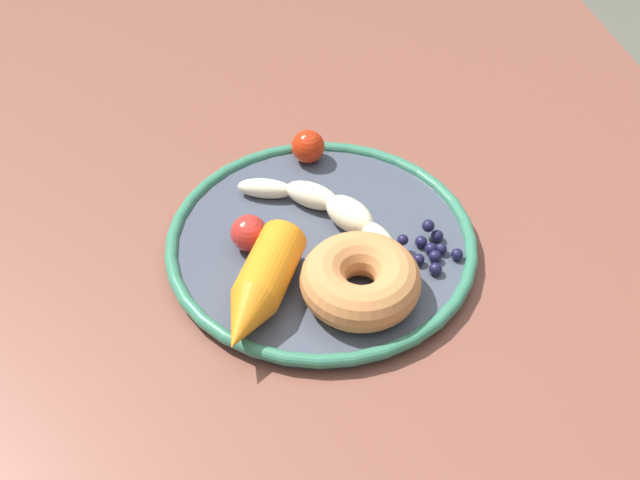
{
  "coord_description": "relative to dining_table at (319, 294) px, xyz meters",
  "views": [
    {
      "loc": [
        -0.52,
        0.09,
        1.26
      ],
      "look_at": [
        -0.01,
        0.0,
        0.75
      ],
      "focal_mm": 43.53,
      "sensor_mm": 36.0,
      "label": 1
    }
  ],
  "objects": [
    {
      "name": "banana",
      "position": [
        -0.0,
        -0.02,
        0.1
      ],
      "size": [
        0.19,
        0.14,
        0.03
      ],
      "color": "#F4E8C1",
      "rests_on": "plate"
    },
    {
      "name": "dining_table",
      "position": [
        0.0,
        0.0,
        0.0
      ],
      "size": [
        1.26,
        0.89,
        0.74
      ],
      "color": "brown",
      "rests_on": "ground_plane"
    },
    {
      "name": "plate",
      "position": [
        -0.01,
        0.0,
        0.09
      ],
      "size": [
        0.29,
        0.29,
        0.02
      ],
      "color": "#424856",
      "rests_on": "dining_table"
    },
    {
      "name": "carrot_orange",
      "position": [
        -0.08,
        0.07,
        0.11
      ],
      "size": [
        0.13,
        0.1,
        0.04
      ],
      "color": "orange",
      "rests_on": "plate"
    },
    {
      "name": "donut",
      "position": [
        -0.09,
        -0.02,
        0.11
      ],
      "size": [
        0.11,
        0.11,
        0.04
      ],
      "primitive_type": "torus",
      "rotation": [
        0.0,
        0.0,
        3.09
      ],
      "color": "#C67D45",
      "rests_on": "plate"
    },
    {
      "name": "tomato_mid",
      "position": [
        -0.01,
        0.07,
        0.11
      ],
      "size": [
        0.03,
        0.03,
        0.03
      ],
      "primitive_type": "sphere",
      "color": "red",
      "rests_on": "plate"
    },
    {
      "name": "tomato_near",
      "position": [
        0.11,
        -0.01,
        0.11
      ],
      "size": [
        0.03,
        0.03,
        0.03
      ],
      "primitive_type": "sphere",
      "color": "red",
      "rests_on": "plate"
    },
    {
      "name": "blueberry_pile",
      "position": [
        -0.05,
        -0.1,
        0.1
      ],
      "size": [
        0.06,
        0.06,
        0.02
      ],
      "color": "#191638",
      "rests_on": "plate"
    }
  ]
}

